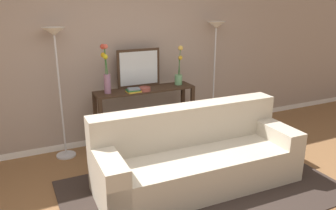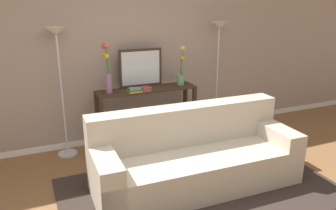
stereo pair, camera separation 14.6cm
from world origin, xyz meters
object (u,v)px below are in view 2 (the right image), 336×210
floor_lamp_right (218,46)px  vase_tall_flowers (108,72)px  wall_mirror (141,68)px  couch (194,159)px  floor_lamp_left (58,57)px  console_table (147,106)px  fruit_bowl (146,89)px  book_stack (135,90)px  vase_short_flowers (181,72)px  book_row_under_console (119,145)px

floor_lamp_right → vase_tall_flowers: floor_lamp_right is taller
floor_lamp_right → wall_mirror: bearing=178.7°
couch → floor_lamp_left: floor_lamp_left is taller
console_table → fruit_bowl: bearing=-113.2°
vase_tall_flowers → couch: bearing=-62.4°
couch → book_stack: size_ratio=12.00×
floor_lamp_right → book_stack: 1.52m
wall_mirror → book_stack: 0.39m
console_table → floor_lamp_right: (1.22, 0.12, 0.77)m
floor_lamp_left → floor_lamp_right: 2.35m
vase_short_flowers → console_table: bearing=-178.5°
console_table → book_row_under_console: size_ratio=4.84×
vase_tall_flowers → fruit_bowl: (0.50, -0.10, -0.26)m
couch → vase_tall_flowers: 1.64m
couch → vase_short_flowers: size_ratio=4.12×
floor_lamp_left → vase_short_flowers: (1.68, -0.10, -0.32)m
vase_short_flowers → floor_lamp_left: bearing=176.6°
vase_short_flowers → fruit_bowl: vase_short_flowers is taller
floor_lamp_left → book_stack: size_ratio=8.86×
floor_lamp_right → book_stack: (-1.43, -0.22, -0.49)m
couch → vase_tall_flowers: bearing=117.6°
fruit_bowl → book_stack: bearing=178.1°
console_table → fruit_bowl: fruit_bowl is taller
vase_tall_flowers → vase_short_flowers: vase_tall_flowers is taller
floor_lamp_left → wall_mirror: bearing=1.5°
floor_lamp_left → floor_lamp_right: size_ratio=1.00×
fruit_bowl → wall_mirror: bearing=86.4°
book_stack → vase_short_flowers: bearing=8.7°
vase_short_flowers → book_row_under_console: vase_short_flowers is taller
floor_lamp_left → book_row_under_console: (0.70, -0.12, -1.30)m
wall_mirror → book_row_under_console: wall_mirror is taller
vase_short_flowers → book_row_under_console: 1.39m
couch → fruit_bowl: fruit_bowl is taller
console_table → book_stack: 0.37m
wall_mirror → fruit_bowl: (-0.02, -0.25, -0.24)m
floor_lamp_right → book_stack: size_ratio=8.88×
floor_lamp_left → fruit_bowl: floor_lamp_left is taller
floor_lamp_right → couch: bearing=-128.9°
floor_lamp_right → fruit_bowl: size_ratio=10.64×
floor_lamp_right → vase_short_flowers: floor_lamp_right is taller
book_stack → book_row_under_console: bearing=156.3°
couch → vase_short_flowers: bearing=71.3°
book_row_under_console → fruit_bowl: bearing=-15.1°
vase_short_flowers → wall_mirror: bearing=167.3°
couch → book_stack: 1.33m
vase_short_flowers → floor_lamp_right: bearing=8.5°
vase_short_flowers → book_stack: bearing=-171.3°
floor_lamp_right → book_row_under_console: size_ratio=5.88×
book_row_under_console → book_stack: bearing=-23.7°
vase_short_flowers → book_row_under_console: bearing=-179.2°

